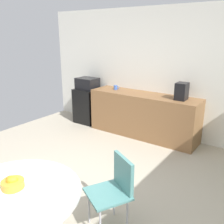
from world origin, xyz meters
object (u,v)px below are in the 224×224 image
(microwave, at_px, (87,83))
(round_table, at_px, (14,204))
(chair_teal, at_px, (116,185))
(coffee_maker, at_px, (182,91))
(fruit_bowl, at_px, (12,183))
(mug_white, at_px, (116,87))
(mini_fridge, at_px, (88,105))
(mug_green, at_px, (182,97))

(microwave, height_order, round_table, microwave)
(chair_teal, xyz_separation_m, coffee_maker, (-0.24, 2.50, 0.54))
(fruit_bowl, xyz_separation_m, mug_white, (-1.17, 3.36, 0.16))
(mug_white, bearing_deg, mini_fridge, -178.38)
(mini_fridge, relative_size, fruit_bowl, 4.07)
(round_table, distance_m, coffee_maker, 3.43)
(mug_white, distance_m, mug_green, 1.50)
(mini_fridge, bearing_deg, round_table, -59.10)
(coffee_maker, bearing_deg, fruit_bowl, -95.46)
(fruit_bowl, distance_m, coffee_maker, 3.37)
(microwave, relative_size, mug_green, 3.72)
(microwave, bearing_deg, mug_green, 0.30)
(chair_teal, bearing_deg, mini_fridge, 135.31)
(microwave, relative_size, chair_teal, 0.58)
(microwave, height_order, mug_white, microwave)
(round_table, bearing_deg, chair_teal, 61.29)
(microwave, xyz_separation_m, mug_white, (0.80, 0.02, -0.01))
(chair_teal, xyz_separation_m, mug_green, (-0.23, 2.51, 0.43))
(chair_teal, xyz_separation_m, mug_white, (-1.73, 2.52, 0.43))
(fruit_bowl, bearing_deg, coffee_maker, 84.54)
(coffee_maker, bearing_deg, microwave, 180.00)
(coffee_maker, bearing_deg, round_table, -94.32)
(mug_green, bearing_deg, mug_white, 179.60)
(fruit_bowl, bearing_deg, mug_green, 84.47)
(mug_green, distance_m, coffee_maker, 0.11)
(round_table, relative_size, chair_teal, 1.46)
(round_table, height_order, mug_green, mug_green)
(coffee_maker, bearing_deg, mug_white, 179.13)
(chair_teal, relative_size, mug_white, 6.43)
(mini_fridge, height_order, chair_teal, chair_teal)
(round_table, xyz_separation_m, mug_green, (0.26, 3.40, 0.33))
(fruit_bowl, height_order, mug_green, mug_green)
(round_table, xyz_separation_m, mug_white, (-1.23, 3.42, 0.33))
(round_table, relative_size, fruit_bowl, 5.99)
(round_table, height_order, mug_white, mug_white)
(mini_fridge, bearing_deg, fruit_bowl, -59.50)
(chair_teal, bearing_deg, mug_white, 124.43)
(microwave, xyz_separation_m, round_table, (2.03, -3.39, -0.33))
(microwave, bearing_deg, mug_white, 1.62)
(chair_teal, relative_size, fruit_bowl, 4.11)
(chair_teal, distance_m, mug_white, 3.08)
(microwave, relative_size, coffee_maker, 1.50)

